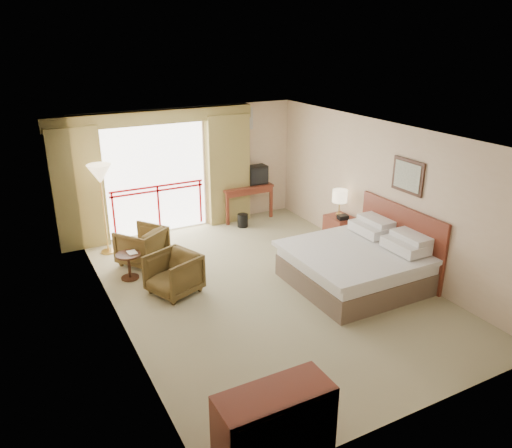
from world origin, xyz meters
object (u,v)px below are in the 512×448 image
table_lamp (340,196)px  armchair_far (143,263)px  armchair_near (175,292)px  dresser (275,425)px  floor_lamp (100,178)px  nightstand (339,232)px  bed (357,264)px  tv (256,175)px  desk (244,192)px  side_table (129,262)px  wastebasket (243,220)px

table_lamp → armchair_far: 4.13m
armchair_near → dresser: size_ratio=0.64×
armchair_far → floor_lamp: (-0.48, 0.83, 1.57)m
nightstand → floor_lamp: 4.90m
bed → tv: tv is taller
armchair_far → bed: bearing=104.4°
table_lamp → armchair_far: bearing=164.5°
table_lamp → desk: table_lamp is taller
table_lamp → armchair_far: size_ratio=0.68×
armchair_far → armchair_near: bearing=60.4°
dresser → floor_lamp: bearing=94.2°
tv → side_table: bearing=-162.5°
desk → wastebasket: bearing=-114.3°
nightstand → floor_lamp: size_ratio=0.36×
bed → nightstand: 1.67m
bed → side_table: bearing=149.4°
tv → side_table: tv is taller
bed → armchair_far: size_ratio=2.69×
nightstand → dresser: 5.74m
wastebasket → floor_lamp: (-3.06, -0.01, 1.42)m
tv → bed: bearing=-101.6°
armchair_far → tv: bearing=167.5°
bed → armchair_near: (-2.95, 1.19, -0.38)m
bed → dresser: (-3.20, -2.68, 0.03)m
floor_lamp → armchair_near: bearing=-74.3°
desk → floor_lamp: bearing=-165.4°
tv → side_table: (-3.59, -1.90, -0.70)m
nightstand → armchair_far: (-3.84, 1.11, -0.33)m
dresser → side_table: bearing=94.2°
tv → floor_lamp: (-3.68, -0.53, 0.54)m
armchair_near → side_table: bearing=-170.2°
bed → tv: 4.02m
tv → dresser: size_ratio=0.39×
bed → armchair_near: bearing=158.1°
armchair_near → side_table: 1.09m
wastebasket → tv: bearing=39.9°
wastebasket → desk: bearing=61.1°
table_lamp → wastebasket: (-1.27, 1.90, -0.93)m
bed → side_table: bed is taller
side_table → bed: bearing=-30.6°
table_lamp → side_table: (-4.23, 0.52, -0.75)m
side_table → nightstand: bearing=-7.7°
desk → table_lamp: bearing=-64.5°
tv → armchair_far: size_ratio=0.61×
desk → armchair_near: bearing=-129.4°
bed → wastebasket: size_ratio=7.03×
table_lamp → tv: (-0.64, 2.42, -0.04)m
side_table → wastebasket: bearing=24.9°
nightstand → wastebasket: nightstand is taller
tv → floor_lamp: 3.75m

